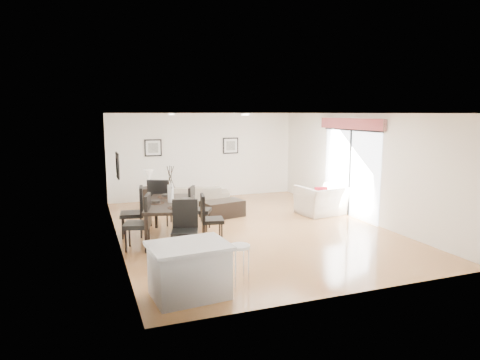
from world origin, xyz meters
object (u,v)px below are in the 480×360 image
object	(u,v)px
dining_chair_enear	(208,215)
coffee_table	(222,209)
dining_chair_wfar	(136,209)
kitchen_island	(189,270)
sofa	(194,196)
bar_stool	(240,251)
armchair	(322,200)
dining_chair_wnear	(142,219)
dining_chair_head	(185,225)
side_table	(150,199)
dining_chair_efar	(197,206)
dining_chair_foot	(160,200)
dining_table	(171,206)

from	to	relation	value
dining_chair_enear	coffee_table	xyz separation A→B (m)	(0.96, 1.98, -0.35)
dining_chair_wfar	kitchen_island	size ratio (longest dim) A/B	0.90
sofa	bar_stool	world-z (taller)	bar_stool
armchair	kitchen_island	xyz separation A→B (m)	(-4.57, -3.85, 0.02)
dining_chair_wnear	coffee_table	xyz separation A→B (m)	(2.33, 2.03, -0.41)
dining_chair_head	coffee_table	bearing A→B (deg)	76.12
side_table	bar_stool	world-z (taller)	bar_stool
dining_chair_efar	dining_chair_foot	world-z (taller)	dining_chair_foot
dining_chair_efar	dining_chair_enear	bearing A→B (deg)	-153.39
sofa	dining_chair_efar	xyz separation A→B (m)	(-0.57, -2.56, 0.27)
dining_chair_foot	bar_stool	size ratio (longest dim) A/B	1.61
dining_chair_wfar	coffee_table	xyz separation A→B (m)	(2.33, 1.04, -0.40)
side_table	bar_stool	distance (m)	5.95
sofa	dining_table	bearing A→B (deg)	79.21
armchair	coffee_table	bearing A→B (deg)	-22.19
dining_chair_head	dining_chair_wnear	bearing A→B (deg)	152.66
sofa	armchair	world-z (taller)	armchair
dining_chair_wnear	dining_chair_efar	bearing A→B (deg)	143.05
sofa	dining_chair_enear	xyz separation A→B (m)	(-0.58, -3.56, 0.27)
dining_chair_wnear	dining_chair_head	distance (m)	1.00
coffee_table	bar_stool	world-z (taller)	bar_stool
dining_chair_head	dining_chair_wfar	bearing A→B (deg)	129.84
dining_chair_wfar	dining_chair_enear	xyz separation A→B (m)	(1.38, -0.94, -0.05)
armchair	dining_chair_foot	world-z (taller)	dining_chair_foot
bar_stool	side_table	bearing A→B (deg)	94.86
sofa	dining_chair_foot	distance (m)	2.32
dining_chair_wfar	side_table	bearing A→B (deg)	173.51
armchair	dining_chair_efar	world-z (taller)	dining_chair_efar
dining_chair_wnear	dining_chair_wfar	distance (m)	0.99
dining_chair_foot	bar_stool	bearing A→B (deg)	120.99
dining_chair_head	dining_table	bearing A→B (deg)	108.20
bar_stool	dining_chair_enear	bearing A→B (deg)	84.98
dining_chair_wnear	dining_chair_head	size ratio (longest dim) A/B	1.03
dining_chair_foot	kitchen_island	distance (m)	4.24
dining_chair_enear	side_table	bearing A→B (deg)	22.23
side_table	kitchen_island	distance (m)	5.93
dining_chair_wnear	kitchen_island	world-z (taller)	dining_chair_wnear
side_table	bar_stool	size ratio (longest dim) A/B	0.93
dining_chair_wfar	side_table	xyz separation A→B (m)	(0.65, 2.43, -0.29)
bar_stool	sofa	bearing A→B (deg)	82.49
sofa	dining_chair_efar	size ratio (longest dim) A/B	2.01
dining_chair_wfar	dining_chair_efar	distance (m)	1.39
armchair	dining_chair_wfar	world-z (taller)	dining_chair_wfar
dining_table	dining_chair_efar	size ratio (longest dim) A/B	2.09
dining_chair_head	kitchen_island	bearing A→B (deg)	-84.25
dining_chair_wfar	sofa	bearing A→B (deg)	151.66
sofa	armchair	xyz separation A→B (m)	(2.97, -2.26, 0.09)
dining_chair_efar	dining_chair_foot	xyz separation A→B (m)	(-0.74, 0.68, 0.07)
armchair	bar_stool	bearing A→B (deg)	38.08
dining_chair_wfar	side_table	size ratio (longest dim) A/B	1.70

